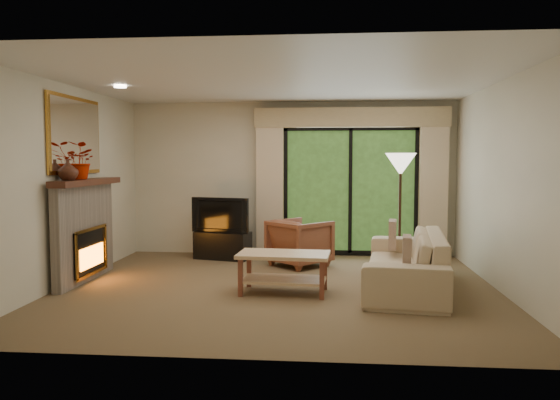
# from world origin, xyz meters

# --- Properties ---
(floor) EXTENTS (5.50, 5.50, 0.00)m
(floor) POSITION_xyz_m (0.00, 0.00, 0.00)
(floor) COLOR brown
(floor) RESTS_ON ground
(ceiling) EXTENTS (5.50, 5.50, 0.00)m
(ceiling) POSITION_xyz_m (0.00, 0.00, 2.60)
(ceiling) COLOR silver
(ceiling) RESTS_ON ground
(wall_back) EXTENTS (5.00, 0.00, 5.00)m
(wall_back) POSITION_xyz_m (0.00, 2.50, 1.30)
(wall_back) COLOR beige
(wall_back) RESTS_ON ground
(wall_front) EXTENTS (5.00, 0.00, 5.00)m
(wall_front) POSITION_xyz_m (0.00, -2.50, 1.30)
(wall_front) COLOR beige
(wall_front) RESTS_ON ground
(wall_left) EXTENTS (0.00, 5.00, 5.00)m
(wall_left) POSITION_xyz_m (-2.75, 0.00, 1.30)
(wall_left) COLOR beige
(wall_left) RESTS_ON ground
(wall_right) EXTENTS (0.00, 5.00, 5.00)m
(wall_right) POSITION_xyz_m (2.75, 0.00, 1.30)
(wall_right) COLOR beige
(wall_right) RESTS_ON ground
(fireplace) EXTENTS (0.24, 1.70, 1.37)m
(fireplace) POSITION_xyz_m (-2.63, 0.20, 0.69)
(fireplace) COLOR slate
(fireplace) RESTS_ON floor
(mirror) EXTENTS (0.07, 1.45, 1.02)m
(mirror) POSITION_xyz_m (-2.71, 0.20, 1.95)
(mirror) COLOR #C28832
(mirror) RESTS_ON wall_left
(sliding_door) EXTENTS (2.26, 0.10, 2.16)m
(sliding_door) POSITION_xyz_m (1.00, 2.45, 1.10)
(sliding_door) COLOR black
(sliding_door) RESTS_ON floor
(curtain_left) EXTENTS (0.45, 0.18, 2.35)m
(curtain_left) POSITION_xyz_m (-0.35, 2.34, 1.20)
(curtain_left) COLOR beige
(curtain_left) RESTS_ON floor
(curtain_right) EXTENTS (0.45, 0.18, 2.35)m
(curtain_right) POSITION_xyz_m (2.35, 2.34, 1.20)
(curtain_right) COLOR beige
(curtain_right) RESTS_ON floor
(cornice) EXTENTS (3.20, 0.24, 0.32)m
(cornice) POSITION_xyz_m (1.00, 2.36, 2.32)
(cornice) COLOR tan
(cornice) RESTS_ON wall_back
(media_console) EXTENTS (0.96, 0.60, 0.44)m
(media_console) POSITION_xyz_m (-1.09, 1.95, 0.22)
(media_console) COLOR black
(media_console) RESTS_ON floor
(tv) EXTENTS (0.99, 0.36, 0.57)m
(tv) POSITION_xyz_m (-1.09, 1.95, 0.73)
(tv) COLOR black
(tv) RESTS_ON media_console
(armchair) EXTENTS (1.10, 1.10, 0.72)m
(armchair) POSITION_xyz_m (0.20, 1.47, 0.36)
(armchair) COLOR brown
(armchair) RESTS_ON floor
(sofa) EXTENTS (1.25, 2.53, 0.71)m
(sofa) POSITION_xyz_m (1.61, 0.13, 0.35)
(sofa) COLOR tan
(sofa) RESTS_ON floor
(pillow_near) EXTENTS (0.14, 0.37, 0.36)m
(pillow_near) POSITION_xyz_m (1.53, -0.57, 0.59)
(pillow_near) COLOR #4F352A
(pillow_near) RESTS_ON sofa
(pillow_far) EXTENTS (0.15, 0.40, 0.39)m
(pillow_far) POSITION_xyz_m (1.53, 0.83, 0.59)
(pillow_far) COLOR #4F352A
(pillow_far) RESTS_ON sofa
(coffee_table) EXTENTS (1.14, 0.68, 0.50)m
(coffee_table) POSITION_xyz_m (0.10, -0.25, 0.25)
(coffee_table) COLOR tan
(coffee_table) RESTS_ON floor
(floor_lamp) EXTENTS (0.60, 0.60, 1.73)m
(floor_lamp) POSITION_xyz_m (1.71, 1.50, 0.86)
(floor_lamp) COLOR beige
(floor_lamp) RESTS_ON floor
(vase) EXTENTS (0.31, 0.31, 0.26)m
(vase) POSITION_xyz_m (-2.61, -0.25, 1.50)
(vase) COLOR #432014
(vase) RESTS_ON fireplace
(branches) EXTENTS (0.51, 0.46, 0.49)m
(branches) POSITION_xyz_m (-2.61, 0.10, 1.61)
(branches) COLOR #A41B02
(branches) RESTS_ON fireplace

